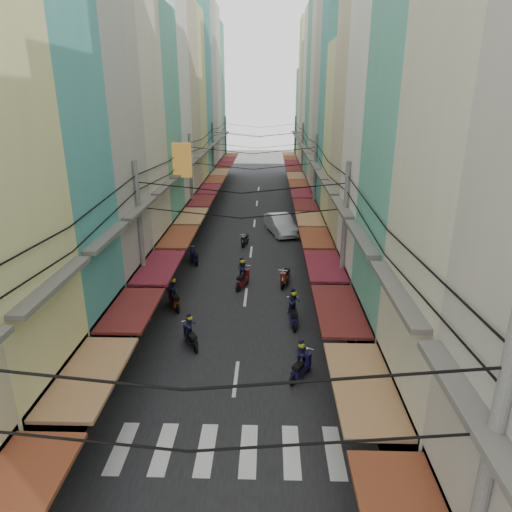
% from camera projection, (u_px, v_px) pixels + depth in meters
% --- Properties ---
extents(ground, '(160.00, 160.00, 0.00)m').
position_uv_depth(ground, '(239.00, 353.00, 20.63)').
color(ground, slate).
rests_on(ground, ground).
extents(road, '(10.00, 80.00, 0.02)m').
position_uv_depth(road, '(254.00, 229.00, 39.47)').
color(road, black).
rests_on(road, ground).
extents(sidewalk_left, '(3.00, 80.00, 0.06)m').
position_uv_depth(sidewalk_left, '(179.00, 229.00, 39.64)').
color(sidewalk_left, gray).
rests_on(sidewalk_left, ground).
extents(sidewalk_right, '(3.00, 80.00, 0.06)m').
position_uv_depth(sidewalk_right, '(329.00, 230.00, 39.29)').
color(sidewalk_right, gray).
rests_on(sidewalk_right, ground).
extents(crosswalk, '(7.55, 2.40, 0.01)m').
position_uv_depth(crosswalk, '(227.00, 450.00, 14.97)').
color(crosswalk, silver).
rests_on(crosswalk, ground).
extents(building_row_left, '(7.80, 67.67, 23.70)m').
position_uv_depth(building_row_left, '(143.00, 113.00, 33.18)').
color(building_row_left, silver).
rests_on(building_row_left, ground).
extents(building_row_right, '(7.80, 68.98, 22.59)m').
position_uv_depth(building_row_right, '(362.00, 119.00, 32.76)').
color(building_row_right, teal).
rests_on(building_row_right, ground).
extents(utility_poles, '(10.20, 66.13, 8.20)m').
position_uv_depth(utility_poles, '(251.00, 160.00, 32.57)').
color(utility_poles, slate).
rests_on(utility_poles, ground).
extents(white_car, '(6.07, 3.65, 2.00)m').
position_uv_depth(white_car, '(281.00, 233.00, 38.37)').
color(white_car, silver).
rests_on(white_car, ground).
extents(bicycle, '(1.58, 0.85, 1.03)m').
position_uv_depth(bicycle, '(395.00, 334.00, 22.27)').
color(bicycle, black).
rests_on(bicycle, ground).
extents(moving_scooters, '(6.98, 19.09, 1.96)m').
position_uv_depth(moving_scooters, '(242.00, 298.00, 24.94)').
color(moving_scooters, black).
rests_on(moving_scooters, ground).
extents(parked_scooters, '(13.29, 13.43, 1.01)m').
position_uv_depth(parked_scooters, '(369.00, 427.00, 15.31)').
color(parked_scooters, black).
rests_on(parked_scooters, ground).
extents(pedestrians, '(14.31, 21.88, 2.20)m').
position_uv_depth(pedestrians, '(156.00, 303.00, 23.16)').
color(pedestrians, black).
rests_on(pedestrians, ground).
extents(market_umbrella, '(2.03, 2.03, 2.14)m').
position_uv_depth(market_umbrella, '(367.00, 324.00, 19.29)').
color(market_umbrella, '#B2B2B7').
rests_on(market_umbrella, ground).
extents(traffic_sign, '(0.10, 0.59, 2.68)m').
position_uv_depth(traffic_sign, '(356.00, 330.00, 18.65)').
color(traffic_sign, slate).
rests_on(traffic_sign, ground).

